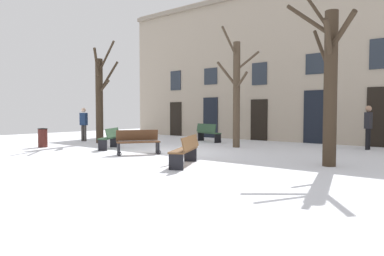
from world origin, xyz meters
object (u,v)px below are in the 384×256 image
(litter_bin, at_px, (43,138))
(bench_by_litter_bin, at_px, (208,132))
(bench_far_corner, at_px, (186,150))
(bench_back_to_back_right, at_px, (110,138))
(tree_center, at_px, (236,91))
(tree_foreground, at_px, (100,97))
(tree_left_of_center, at_px, (329,80))
(bench_near_lamp, at_px, (138,142))
(person_near_bench, at_px, (84,123))
(person_crossing_plaza, at_px, (368,125))

(litter_bin, distance_m, bench_by_litter_bin, 8.05)
(bench_far_corner, bearing_deg, bench_back_to_back_right, -131.39)
(tree_center, bearing_deg, bench_far_corner, -73.11)
(tree_center, height_order, bench_back_to_back_right, tree_center)
(tree_foreground, height_order, bench_by_litter_bin, tree_foreground)
(tree_left_of_center, relative_size, bench_near_lamp, 3.41)
(bench_far_corner, height_order, person_near_bench, person_near_bench)
(tree_center, relative_size, bench_by_litter_bin, 2.90)
(bench_by_litter_bin, xyz_separation_m, person_near_bench, (-5.47, -3.91, 0.51))
(bench_by_litter_bin, distance_m, person_near_bench, 6.74)
(bench_back_to_back_right, bearing_deg, person_crossing_plaza, 94.36)
(tree_foreground, distance_m, bench_back_to_back_right, 3.63)
(tree_left_of_center, distance_m, litter_bin, 12.12)
(tree_left_of_center, xyz_separation_m, person_crossing_plaza, (-0.13, 5.56, -1.47))
(tree_left_of_center, bearing_deg, bench_back_to_back_right, -173.13)
(tree_foreground, distance_m, bench_by_litter_bin, 5.86)
(tree_center, xyz_separation_m, person_crossing_plaza, (4.81, 2.62, -1.46))
(person_near_bench, bearing_deg, bench_by_litter_bin, -158.99)
(tree_foreground, xyz_separation_m, bench_by_litter_bin, (3.86, 4.01, -1.83))
(bench_near_lamp, bearing_deg, bench_far_corner, -74.60)
(tree_center, relative_size, litter_bin, 6.06)
(tree_foreground, height_order, litter_bin, tree_foreground)
(tree_left_of_center, relative_size, person_near_bench, 3.01)
(tree_foreground, relative_size, person_crossing_plaza, 2.75)
(tree_center, bearing_deg, bench_near_lamp, -107.64)
(tree_foreground, xyz_separation_m, litter_bin, (-0.19, -2.94, -1.90))
(bench_near_lamp, distance_m, bench_far_corner, 3.24)
(litter_bin, bearing_deg, person_near_bench, 114.86)
(tree_center, bearing_deg, person_crossing_plaza, 28.61)
(litter_bin, bearing_deg, tree_left_of_center, 12.04)
(bench_by_litter_bin, bearing_deg, bench_near_lamp, 121.19)
(tree_foreground, xyz_separation_m, bench_far_corner, (8.20, -2.98, -1.86))
(tree_left_of_center, bearing_deg, person_crossing_plaza, 91.33)
(bench_near_lamp, relative_size, bench_by_litter_bin, 0.90)
(tree_foreground, relative_size, person_near_bench, 2.80)
(bench_far_corner, bearing_deg, tree_center, 170.61)
(tree_center, xyz_separation_m, litter_bin, (-6.74, -5.43, -2.07))
(litter_bin, distance_m, bench_near_lamp, 5.37)
(tree_center, xyz_separation_m, bench_far_corner, (1.66, -5.47, -2.03))
(bench_back_to_back_right, xyz_separation_m, person_near_bench, (-4.33, 1.61, 0.54))
(tree_foreground, relative_size, bench_back_to_back_right, 3.27)
(tree_foreground, bearing_deg, bench_by_litter_bin, 46.09)
(bench_near_lamp, distance_m, person_near_bench, 7.06)
(bench_far_corner, bearing_deg, person_crossing_plaza, 132.45)
(tree_foreground, xyz_separation_m, tree_center, (6.54, 2.49, 0.17))
(tree_center, relative_size, bench_far_corner, 2.76)
(bench_by_litter_bin, bearing_deg, person_near_bench, 55.22)
(bench_back_to_back_right, relative_size, bench_by_litter_bin, 0.87)
(tree_center, distance_m, bench_far_corner, 6.07)
(tree_left_of_center, xyz_separation_m, bench_by_litter_bin, (-7.62, 4.46, -2.00))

